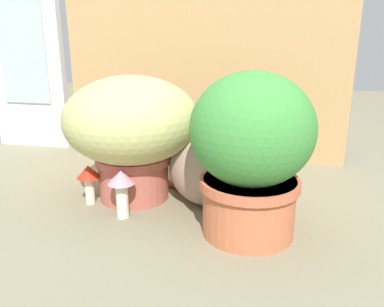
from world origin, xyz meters
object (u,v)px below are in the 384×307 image
(leafy_planter, at_px, (251,150))
(mushroom_ornament_pink, at_px, (121,185))
(cat, at_px, (209,169))
(grass_planter, at_px, (132,128))
(mushroom_ornament_red, at_px, (88,177))

(leafy_planter, bearing_deg, mushroom_ornament_pink, 177.23)
(leafy_planter, distance_m, cat, 0.23)
(grass_planter, xyz_separation_m, mushroom_ornament_red, (-0.12, -0.08, -0.14))
(leafy_planter, height_order, mushroom_ornament_pink, leafy_planter)
(leafy_planter, xyz_separation_m, cat, (-0.13, 0.15, -0.11))
(grass_planter, distance_m, mushroom_ornament_pink, 0.20)
(cat, xyz_separation_m, mushroom_ornament_red, (-0.37, -0.07, -0.03))
(cat, bearing_deg, mushroom_ornament_red, -169.24)
(mushroom_ornament_red, distance_m, mushroom_ornament_pink, 0.15)
(leafy_planter, distance_m, mushroom_ornament_red, 0.53)
(cat, distance_m, mushroom_ornament_pink, 0.27)
(grass_planter, bearing_deg, leafy_planter, -23.47)
(cat, height_order, mushroom_ornament_red, cat)
(cat, relative_size, mushroom_ornament_pink, 2.39)
(leafy_planter, xyz_separation_m, mushroom_ornament_red, (-0.50, 0.08, -0.14))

